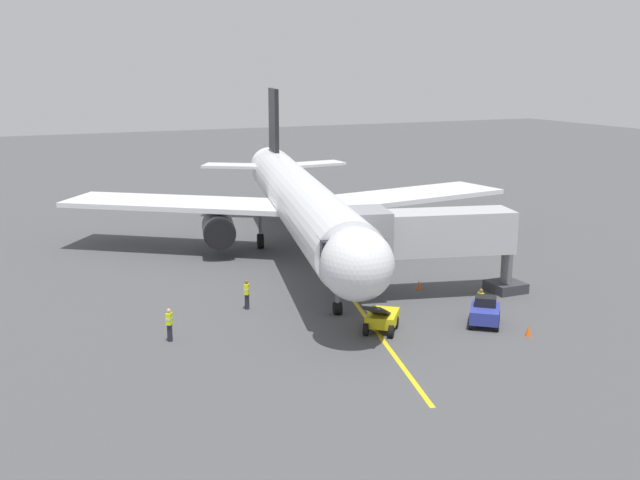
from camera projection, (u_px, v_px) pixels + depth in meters
name	position (u px, v px, depth m)	size (l,w,h in m)	color
ground_plane	(309.00, 252.00, 56.62)	(220.00, 220.00, 0.00)	#4C4C4F
apron_lead_in_line	(336.00, 276.00, 49.96)	(0.24, 40.00, 0.01)	yellow
airplane	(300.00, 201.00, 54.68)	(33.79, 39.87, 11.50)	white
jet_bridge	(419.00, 235.00, 44.83)	(11.48, 5.31, 5.40)	#B7B7BC
ground_crew_marshaller	(480.00, 303.00, 41.43)	(0.34, 0.45, 1.71)	#23232D
ground_crew_wing_walker	(169.00, 324.00, 38.06)	(0.43, 0.47, 1.71)	#23232D
ground_crew_loader	(247.00, 294.00, 43.07)	(0.42, 0.47, 1.71)	#23232D
tug_near_nose	(485.00, 312.00, 40.49)	(2.60, 2.73, 1.50)	#2D3899
belt_loader_portside	(381.00, 318.00, 39.54)	(3.77, 4.34, 2.32)	yellow
tug_starboard_side	(310.00, 215.00, 66.68)	(2.19, 2.66, 1.50)	#9E9EA3
safety_cone_nose_left	(528.00, 331.00, 38.95)	(0.32, 0.32, 0.55)	#F2590F
safety_cone_nose_right	(419.00, 285.00, 47.06)	(0.32, 0.32, 0.55)	#F2590F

